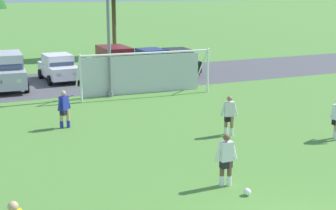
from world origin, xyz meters
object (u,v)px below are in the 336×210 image
parked_car_slot_far_left (7,71)px  street_lamp (111,20)px  parked_car_slot_left (58,67)px  soccer_goal (143,72)px  parked_car_slot_center_right (178,61)px  player_midfield_center (64,109)px  parked_car_slot_center (152,61)px  player_striker_near (226,160)px  parked_car_slot_center_left (115,63)px  soccer_ball (247,192)px  player_defender_far (229,116)px

parked_car_slot_far_left → street_lamp: bearing=-40.8°
parked_car_slot_left → street_lamp: street_lamp is taller
soccer_goal → parked_car_slot_center_right: (4.73, 5.46, -0.42)m
player_midfield_center → parked_car_slot_center: size_ratio=0.39×
player_midfield_center → parked_car_slot_left: (1.94, 11.02, 0.05)m
player_striker_near → parked_car_slot_center_left: 18.31m
parked_car_slot_center_right → street_lamp: 9.02m
soccer_ball → street_lamp: bearing=88.4°
soccer_ball → soccer_goal: size_ratio=0.03×
player_striker_near → parked_car_slot_center_left: (2.29, 18.16, 0.29)m
parked_car_slot_left → soccer_ball: bearing=-85.9°
soccer_goal → parked_car_slot_center_left: soccer_goal is taller
soccer_goal → parked_car_slot_center_right: bearing=49.1°
soccer_goal → parked_car_slot_far_left: size_ratio=1.61×
soccer_ball → parked_car_slot_left: 20.15m
parked_car_slot_left → parked_car_slot_center: (6.58, 0.13, 0.00)m
parked_car_slot_center_right → parked_car_slot_far_left: bearing=-175.6°
player_striker_near → parked_car_slot_far_left: bearing=104.3°
parked_car_slot_center_left → soccer_goal: bearing=-89.3°
soccer_ball → player_midfield_center: size_ratio=0.13×
parked_car_slot_center_left → parked_car_slot_center_right: (4.79, 0.48, -0.24)m
parked_car_slot_far_left → parked_car_slot_left: parked_car_slot_far_left is taller
soccer_goal → player_striker_near: 13.39m
parked_car_slot_center → parked_car_slot_center_right: 1.86m
soccer_goal → parked_car_slot_center: size_ratio=1.78×
soccer_ball → parked_car_slot_center_right: (6.87, 19.52, 0.77)m
soccer_goal → parked_car_slot_center_left: bearing=90.7°
parked_car_slot_far_left → parked_car_slot_center_right: bearing=4.4°
parked_car_slot_left → player_defender_far: bearing=-74.9°
player_midfield_center → parked_car_slot_center_right: bearing=45.6°
player_defender_far → parked_car_slot_left: 15.29m
player_striker_near → parked_car_slot_left: parked_car_slot_left is taller
player_defender_far → parked_car_slot_center_left: (-0.47, 13.72, 0.29)m
soccer_ball → player_midfield_center: player_midfield_center is taller
player_defender_far → parked_car_slot_center_left: size_ratio=0.36×
parked_car_slot_far_left → parked_car_slot_left: size_ratio=1.09×
soccer_goal → street_lamp: (-1.74, 0.11, 2.89)m
parked_car_slot_left → street_lamp: (1.84, -5.91, 3.30)m
parked_car_slot_far_left → soccer_ball: bearing=-75.7°
player_midfield_center → parked_car_slot_far_left: (-1.38, 9.57, 0.29)m
parked_car_slot_left → player_striker_near: bearing=-86.4°
player_midfield_center → parked_car_slot_left: size_ratio=0.38×
parked_car_slot_center_right → soccer_ball: bearing=-109.4°
parked_car_slot_far_left → player_defender_far: bearing=-61.3°
soccer_ball → parked_car_slot_far_left: 19.25m
player_defender_far → parked_car_slot_center: bearing=80.1°
soccer_goal → parked_car_slot_left: 7.02m
parked_car_slot_left → parked_car_slot_center: bearing=1.1°
parked_car_slot_center → street_lamp: 8.36m
soccer_goal → player_defender_far: size_ratio=4.58×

